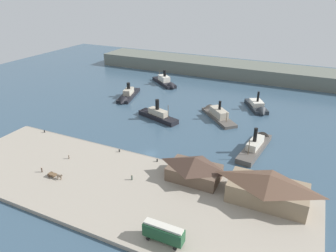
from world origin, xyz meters
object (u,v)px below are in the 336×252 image
Objects in this scene: horse_cart at (55,175)px; ferry_moored_east at (257,144)px; mooring_post_center_east at (157,160)px; ferry_outer_harbor at (166,82)px; mooring_post_center_west at (44,131)px; ferry_departing_north at (127,96)px; ferry_mid_harbor at (216,113)px; street_tram at (164,232)px; pedestrian_near_west_shed at (132,177)px; pedestrian_walking_west at (69,157)px; ferry_shed_east_terminal at (194,168)px; ferry_moored_west at (155,114)px; mooring_post_west at (119,151)px; ferry_near_quay at (258,107)px; ferry_shed_central_terminal at (268,188)px; pedestrian_by_tram at (42,170)px.

horse_cart is 0.21× the size of ferry_moored_east.
ferry_outer_harbor is at bearing 113.72° from mooring_post_center_east.
mooring_post_center_west is 0.04× the size of ferry_departing_north.
horse_cart is 73.57m from ferry_mid_harbor.
ferry_departing_north is (-69.71, 23.96, -0.15)m from ferry_moored_east.
street_tram is 5.43× the size of pedestrian_near_west_shed.
ferry_mid_harbor reaches higher than ferry_departing_north.
mooring_post_center_east is at bearing 80.43° from pedestrian_near_west_shed.
ferry_shed_east_terminal is at bearing 9.59° from pedestrian_walking_west.
ferry_outer_harbor is at bearing 115.35° from street_tram.
ferry_moored_west is at bearing 84.91° from horse_cart.
mooring_post_center_west and mooring_post_west have the same top height.
ferry_moored_west is (-38.92, -28.46, 0.33)m from ferry_near_quay.
ferry_shed_central_terminal is 69.15m from ferry_near_quay.
ferry_outer_harbor reaches higher than ferry_mid_harbor.
horse_cart is 0.28× the size of ferry_near_quay.
mooring_post_west is at bearing -119.57° from ferry_near_quay.
ferry_moored_west is (-16.25, 45.85, -0.30)m from pedestrian_near_west_shed.
mooring_post_center_west is 71.37m from ferry_mid_harbor.
ferry_moored_west is at bearing 130.92° from ferry_shed_east_terminal.
mooring_post_center_east is 0.05× the size of ferry_near_quay.
pedestrian_near_west_shed is 0.09× the size of ferry_near_quay.
ferry_outer_harbor is at bearing 94.84° from pedestrian_walking_west.
ferry_moored_west is (-53.46, 39.03, -3.64)m from ferry_shed_central_terminal.
pedestrian_near_west_shed is (-37.21, -6.83, -3.34)m from ferry_shed_central_terminal.
ferry_near_quay reaches higher than ferry_outer_harbor.
street_tram is 10.48× the size of mooring_post_center_west.
street_tram reaches higher than pedestrian_by_tram.
mooring_post_west is (34.59, -0.40, 0.00)m from mooring_post_center_west.
mooring_post_west is at bearing 67.82° from horse_cart.
ferry_shed_east_terminal is 0.59× the size of ferry_moored_east.
ferry_moored_west is 0.93× the size of ferry_departing_north.
ferry_shed_east_terminal is 0.69× the size of ferry_moored_west.
ferry_shed_east_terminal is 46.40m from pedestrian_by_tram.
horse_cart is 31.30m from mooring_post_center_east.
pedestrian_by_tram is 0.07× the size of ferry_moored_east.
ferry_moored_west is (-32.49, 37.48, -3.18)m from ferry_shed_east_terminal.
ferry_moored_east is (54.12, 36.27, -0.43)m from pedestrian_walking_west.
horse_cart is 3.19× the size of pedestrian_by_tram.
ferry_outer_harbor is 57.69m from ferry_near_quay.
ferry_moored_west reaches higher than pedestrian_by_tram.
ferry_shed_east_terminal is 66.35m from ferry_near_quay.
ferry_moored_west is at bearing 47.05° from mooring_post_center_west.
mooring_post_center_east and mooring_post_center_west have the same top height.
ferry_departing_north reaches higher than mooring_post_west.
ferry_near_quay is 21.75m from ferry_mid_harbor.
ferry_shed_east_terminal is at bearing -95.57° from ferry_near_quay.
horse_cart is at bearing -157.39° from pedestrian_near_west_shed.
pedestrian_walking_west is at bearing -146.17° from ferry_moored_east.
ferry_moored_east is (50.28, 46.47, -0.66)m from horse_cart.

